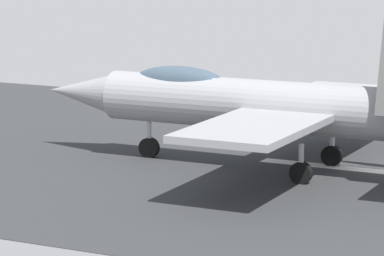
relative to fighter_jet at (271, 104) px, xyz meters
name	(u,v)px	position (x,y,z in m)	size (l,w,h in m)	color
ground_plane	(383,172)	(-3.72, -1.40, -2.38)	(400.00, 400.00, 0.00)	slate
runway_strip	(383,172)	(-3.74, -1.40, -2.37)	(240.00, 26.00, 0.02)	#2F3132
fighter_jet	(271,104)	(0.00, 0.00, 0.00)	(16.96, 13.68, 5.58)	#959498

